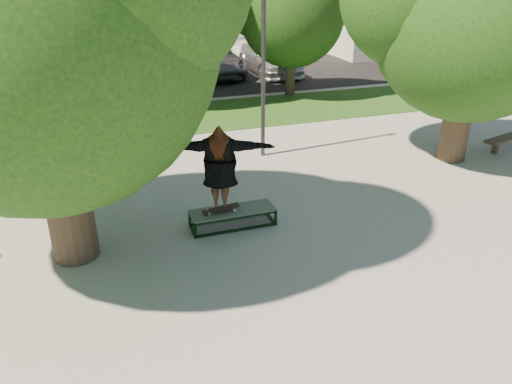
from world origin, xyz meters
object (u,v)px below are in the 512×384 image
object	(u,v)px
lamppost	(263,44)
car_silver_a	(88,76)
grind_box	(233,218)
car_grey	(214,59)
tree_left	(29,13)
car_silver_b	(269,58)
car_dark	(150,71)
tree_right	(472,7)

from	to	relation	value
lamppost	car_silver_a	xyz separation A→B (m)	(-4.50, 9.42, -2.40)
grind_box	car_grey	xyz separation A→B (m)	(3.49, 15.31, 0.56)
lamppost	grind_box	distance (m)	5.23
tree_left	car_grey	world-z (taller)	tree_left
lamppost	car_silver_b	xyz separation A→B (m)	(4.21, 10.98, -2.40)
car_dark	car_silver_b	world-z (taller)	car_silver_b
car_silver_a	car_dark	size ratio (longest dim) A/B	1.13
tree_left	grind_box	distance (m)	5.35
tree_left	tree_right	world-z (taller)	tree_left
tree_left	grind_box	bearing A→B (deg)	1.74
car_grey	lamppost	bearing A→B (deg)	-94.69
lamppost	car_silver_b	world-z (taller)	lamppost
tree_right	car_silver_a	world-z (taller)	tree_right
lamppost	car_dark	world-z (taller)	lamppost
tree_right	lamppost	bearing A→B (deg)	158.72
tree_left	lamppost	world-z (taller)	tree_left
tree_left	car_silver_b	distance (m)	18.04
tree_left	car_grey	size ratio (longest dim) A/B	1.33
grind_box	car_dark	bearing A→B (deg)	89.11
lamppost	grind_box	world-z (taller)	lamppost
car_silver_a	car_silver_b	size ratio (longest dim) A/B	0.86
tree_right	car_silver_a	size ratio (longest dim) A/B	1.48
car_dark	car_grey	distance (m)	3.51
grind_box	car_dark	distance (m)	14.03
tree_right	lamppost	size ratio (longest dim) A/B	1.07
grind_box	car_silver_b	size ratio (longest dim) A/B	0.35
tree_left	grind_box	world-z (taller)	tree_left
car_grey	tree_left	bearing A→B (deg)	-111.11
tree_left	car_silver_a	distance (m)	13.85
tree_left	car_silver_b	size ratio (longest dim) A/B	1.38
car_dark	car_silver_b	xyz separation A→B (m)	(6.01, 0.76, 0.11)
lamppost	car_silver_b	bearing A→B (deg)	69.03
tree_right	car_dark	bearing A→B (deg)	118.98
car_dark	tree_left	bearing A→B (deg)	-108.17
tree_right	car_dark	world-z (taller)	tree_right
lamppost	tree_right	bearing A→B (deg)	-21.28
lamppost	car_silver_a	world-z (taller)	lamppost
tree_left	car_dark	xyz separation A→B (m)	(3.49, 14.12, -3.78)
car_silver_b	car_grey	bearing A→B (deg)	169.32
tree_right	lamppost	distance (m)	5.36
grind_box	car_grey	bearing A→B (deg)	77.17
tree_left	car_grey	xyz separation A→B (m)	(6.76, 15.41, -3.68)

